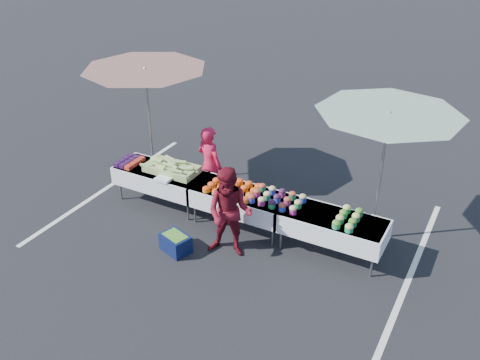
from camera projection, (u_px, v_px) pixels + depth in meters
The scene contains 17 objects.
ground at pixel (240, 226), 10.19m from camera, with size 80.00×80.00×0.00m, color black.
stripe_left at pixel (110, 186), 11.52m from camera, with size 0.10×5.00×0.00m, color silver.
stripe_right at pixel (409, 277), 8.87m from camera, with size 0.10×5.00×0.00m, color silver.
table_left at pixel (161, 177), 10.65m from camera, with size 1.86×0.81×0.75m.
table_center at pixel (240, 200), 9.91m from camera, with size 1.86×0.81×0.75m.
table_right at pixel (332, 225), 9.16m from camera, with size 1.86×0.81×0.75m.
berry_punnets at pixel (130, 162), 10.80m from camera, with size 0.40×0.54×0.08m.
corn_pile at pixel (172, 168), 10.46m from camera, with size 1.16×0.57×0.26m.
plastic_bags at pixel (164, 179), 10.21m from camera, with size 0.30×0.25×0.05m, color white.
carrot_bowls at pixel (233, 188), 9.86m from camera, with size 0.95×0.69×0.11m.
potato_cups at pixel (277, 198), 9.48m from camera, with size 0.94×0.58×0.16m.
bean_baskets at pixel (348, 218), 8.93m from camera, with size 0.36×0.68×0.15m.
vendor at pixel (210, 165), 10.63m from camera, with size 0.59×0.39×1.63m, color red.
customer at pixel (230, 213), 9.05m from camera, with size 0.81×0.63×1.66m, color maroon.
umbrella_left at pixel (146, 79), 10.62m from camera, with size 2.75×2.75×2.56m.
umbrella_right at pixel (388, 124), 8.74m from camera, with size 2.94×2.94×2.50m.
storage_bin at pixel (176, 243), 9.42m from camera, with size 0.60×0.51×0.33m.
Camera 1 is at (4.02, -7.46, 5.73)m, focal length 40.00 mm.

